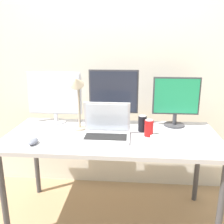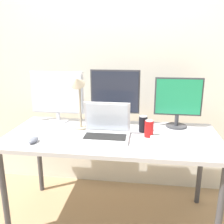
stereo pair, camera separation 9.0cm
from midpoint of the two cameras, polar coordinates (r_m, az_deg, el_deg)
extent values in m
plane|color=#9E7F5B|center=(2.27, 1.23, -22.90)|extent=(16.00, 16.00, 0.00)
cube|color=silver|center=(2.36, 3.06, 12.84)|extent=(7.00, 0.08, 2.60)
cylinder|color=#424247|center=(2.03, -22.19, -17.17)|extent=(0.04, 0.04, 0.71)
cylinder|color=#424247|center=(1.89, 24.75, -20.27)|extent=(0.04, 0.04, 0.71)
cylinder|color=#424247|center=(2.51, -15.28, -9.93)|extent=(0.04, 0.04, 0.71)
cylinder|color=#424247|center=(2.40, 20.55, -11.73)|extent=(0.04, 0.04, 0.71)
cube|color=#B7B7BC|center=(1.91, 1.35, -5.66)|extent=(1.61, 0.74, 0.03)
cylinder|color=silver|center=(2.25, -10.96, -1.96)|extent=(0.17, 0.17, 0.01)
cylinder|color=silver|center=(2.24, -11.01, -0.99)|extent=(0.03, 0.03, 0.07)
cube|color=silver|center=(2.19, -11.30, 4.37)|extent=(0.46, 0.02, 0.36)
cube|color=silver|center=(2.18, -11.41, 4.30)|extent=(0.44, 0.01, 0.34)
cylinder|color=#38383D|center=(2.12, 1.90, -2.77)|extent=(0.22, 0.22, 0.01)
cylinder|color=#38383D|center=(2.11, 1.91, -1.37)|extent=(0.03, 0.03, 0.10)
cube|color=#38383D|center=(2.05, 1.97, 4.67)|extent=(0.40, 0.02, 0.36)
cube|color=#232838|center=(2.04, 1.93, 4.60)|extent=(0.38, 0.01, 0.33)
cylinder|color=#38383D|center=(2.15, 15.61, -3.09)|extent=(0.17, 0.17, 0.01)
cylinder|color=#38383D|center=(2.14, 15.71, -1.80)|extent=(0.03, 0.03, 0.09)
cube|color=#38383D|center=(2.09, 16.12, 3.39)|extent=(0.38, 0.02, 0.31)
cube|color=#1E8C59|center=(2.08, 16.17, 3.31)|extent=(0.35, 0.01, 0.28)
cube|color=silver|center=(1.83, -0.10, -5.77)|extent=(0.35, 0.24, 0.02)
cube|color=black|center=(1.81, -0.18, -5.64)|extent=(0.30, 0.13, 0.00)
cube|color=silver|center=(1.88, 0.29, -1.10)|extent=(0.35, 0.06, 0.24)
cube|color=silver|center=(1.87, 0.26, -1.20)|extent=(0.31, 0.05, 0.21)
cube|color=white|center=(1.83, 15.98, -6.45)|extent=(0.37, 0.14, 0.02)
ellipsoid|color=slate|center=(1.83, -16.21, -6.16)|extent=(0.06, 0.10, 0.04)
cylinder|color=red|center=(1.88, 9.81, -3.78)|extent=(0.07, 0.07, 0.12)
cylinder|color=silver|center=(1.86, 9.90, -1.95)|extent=(0.06, 0.06, 0.00)
cylinder|color=black|center=(1.97, 8.41, -2.75)|extent=(0.07, 0.07, 0.12)
cylinder|color=silver|center=(1.95, 8.48, -1.00)|extent=(0.06, 0.06, 0.00)
cylinder|color=tan|center=(2.05, -5.86, -3.55)|extent=(0.11, 0.11, 0.01)
cylinder|color=tan|center=(1.99, -6.00, 1.39)|extent=(0.02, 0.02, 0.35)
cone|color=tan|center=(1.89, -6.61, 6.95)|extent=(0.11, 0.12, 0.11)
camera|label=1|loc=(0.04, -88.61, 0.40)|focal=40.00mm
camera|label=2|loc=(0.04, 91.39, -0.40)|focal=40.00mm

